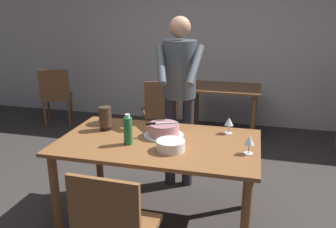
% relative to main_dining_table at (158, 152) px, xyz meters
% --- Properties ---
extents(ground_plane, '(14.00, 14.00, 0.00)m').
position_rel_main_dining_table_xyz_m(ground_plane, '(0.00, 0.00, -0.65)').
color(ground_plane, '#383330').
extents(back_wall, '(10.00, 0.12, 2.70)m').
position_rel_main_dining_table_xyz_m(back_wall, '(0.00, 2.90, 0.70)').
color(back_wall, beige).
rests_on(back_wall, ground_plane).
extents(main_dining_table, '(1.63, 0.95, 0.75)m').
position_rel_main_dining_table_xyz_m(main_dining_table, '(0.00, 0.00, 0.00)').
color(main_dining_table, brown).
rests_on(main_dining_table, ground_plane).
extents(cake_on_platter, '(0.34, 0.34, 0.11)m').
position_rel_main_dining_table_xyz_m(cake_on_platter, '(0.01, 0.12, 0.15)').
color(cake_on_platter, silver).
rests_on(cake_on_platter, main_dining_table).
extents(cake_knife, '(0.25, 0.14, 0.02)m').
position_rel_main_dining_table_xyz_m(cake_knife, '(-0.05, 0.09, 0.22)').
color(cake_knife, silver).
rests_on(cake_knife, cake_on_platter).
extents(plate_stack, '(0.22, 0.22, 0.08)m').
position_rel_main_dining_table_xyz_m(plate_stack, '(0.15, -0.17, 0.14)').
color(plate_stack, white).
rests_on(plate_stack, main_dining_table).
extents(wine_glass_near, '(0.08, 0.08, 0.14)m').
position_rel_main_dining_table_xyz_m(wine_glass_near, '(0.54, 0.32, 0.21)').
color(wine_glass_near, silver).
rests_on(wine_glass_near, main_dining_table).
extents(wine_glass_far, '(0.08, 0.08, 0.14)m').
position_rel_main_dining_table_xyz_m(wine_glass_far, '(0.72, -0.08, 0.21)').
color(wine_glass_far, silver).
rests_on(wine_glass_far, main_dining_table).
extents(water_bottle, '(0.07, 0.07, 0.25)m').
position_rel_main_dining_table_xyz_m(water_bottle, '(-0.21, -0.13, 0.22)').
color(water_bottle, '#1E6B38').
rests_on(water_bottle, main_dining_table).
extents(hurricane_lamp, '(0.11, 0.11, 0.21)m').
position_rel_main_dining_table_xyz_m(hurricane_lamp, '(-0.53, 0.14, 0.21)').
color(hurricane_lamp, black).
rests_on(hurricane_lamp, main_dining_table).
extents(person_cutting_cake, '(0.46, 0.57, 1.72)m').
position_rel_main_dining_table_xyz_m(person_cutting_cake, '(0.02, 0.69, 0.43)').
color(person_cutting_cake, '#2D2D38').
rests_on(person_cutting_cake, ground_plane).
extents(background_table, '(1.00, 0.70, 0.74)m').
position_rel_main_dining_table_xyz_m(background_table, '(0.33, 2.20, -0.07)').
color(background_table, brown).
rests_on(background_table, ground_plane).
extents(background_chair_0, '(0.58, 0.58, 0.90)m').
position_rel_main_dining_table_xyz_m(background_chair_0, '(-2.27, 2.13, -0.16)').
color(background_chair_0, brown).
rests_on(background_chair_0, ground_plane).
extents(background_chair_2, '(0.58, 0.58, 0.90)m').
position_rel_main_dining_table_xyz_m(background_chair_2, '(-0.46, 1.73, -0.16)').
color(background_chair_2, brown).
rests_on(background_chair_2, ground_plane).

